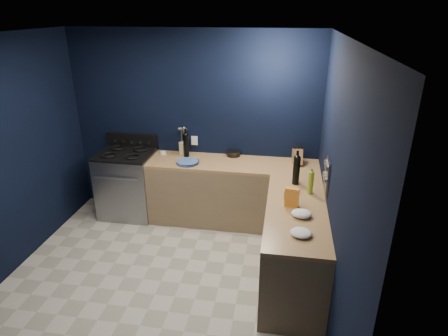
% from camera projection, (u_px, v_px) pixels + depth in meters
% --- Properties ---
extents(floor, '(3.50, 3.50, 0.02)m').
position_uv_depth(floor, '(161.00, 282.00, 4.25)').
color(floor, '#B4AF9F').
rests_on(floor, ground).
extents(ceiling, '(3.50, 3.50, 0.02)m').
position_uv_depth(ceiling, '(141.00, 36.00, 3.23)').
color(ceiling, silver).
rests_on(ceiling, ground).
extents(wall_back, '(3.50, 0.02, 2.60)m').
position_uv_depth(wall_back, '(194.00, 125.00, 5.34)').
color(wall_back, black).
rests_on(wall_back, ground).
extents(wall_right, '(0.02, 3.50, 2.60)m').
position_uv_depth(wall_right, '(336.00, 188.00, 3.47)').
color(wall_right, black).
rests_on(wall_right, ground).
extents(wall_front, '(3.50, 0.02, 2.60)m').
position_uv_depth(wall_front, '(49.00, 301.00, 2.14)').
color(wall_front, black).
rests_on(wall_front, ground).
extents(cab_back, '(2.30, 0.63, 0.86)m').
position_uv_depth(cab_back, '(233.00, 194.00, 5.29)').
color(cab_back, olive).
rests_on(cab_back, floor).
extents(top_back, '(2.30, 0.63, 0.04)m').
position_uv_depth(top_back, '(233.00, 164.00, 5.11)').
color(top_back, brown).
rests_on(top_back, cab_back).
extents(cab_right, '(0.63, 1.67, 0.86)m').
position_uv_depth(cab_right, '(293.00, 246.00, 4.12)').
color(cab_right, olive).
rests_on(cab_right, floor).
extents(top_right, '(0.63, 1.67, 0.04)m').
position_uv_depth(top_right, '(296.00, 210.00, 3.95)').
color(top_right, brown).
rests_on(top_right, cab_right).
extents(gas_range, '(0.76, 0.66, 0.92)m').
position_uv_depth(gas_range, '(128.00, 185.00, 5.49)').
color(gas_range, gray).
rests_on(gas_range, floor).
extents(oven_door, '(0.59, 0.02, 0.42)m').
position_uv_depth(oven_door, '(119.00, 195.00, 5.21)').
color(oven_door, black).
rests_on(oven_door, gas_range).
extents(cooktop, '(0.76, 0.66, 0.03)m').
position_uv_depth(cooktop, '(125.00, 154.00, 5.31)').
color(cooktop, black).
rests_on(cooktop, gas_range).
extents(backguard, '(0.76, 0.06, 0.20)m').
position_uv_depth(backguard, '(132.00, 140.00, 5.54)').
color(backguard, black).
rests_on(backguard, gas_range).
extents(spice_panel, '(0.02, 0.28, 0.38)m').
position_uv_depth(spice_panel, '(327.00, 176.00, 4.02)').
color(spice_panel, gray).
rests_on(spice_panel, wall_right).
extents(wall_outlet, '(0.09, 0.02, 0.13)m').
position_uv_depth(wall_outlet, '(194.00, 141.00, 5.40)').
color(wall_outlet, white).
rests_on(wall_outlet, wall_back).
extents(plate_stack, '(0.35, 0.35, 0.04)m').
position_uv_depth(plate_stack, '(188.00, 162.00, 5.07)').
color(plate_stack, '#3D6396').
rests_on(plate_stack, top_back).
extents(ramekin, '(0.11, 0.11, 0.03)m').
position_uv_depth(ramekin, '(163.00, 153.00, 5.42)').
color(ramekin, white).
rests_on(ramekin, top_back).
extents(utensil_crock, '(0.14, 0.14, 0.17)m').
position_uv_depth(utensil_crock, '(184.00, 148.00, 5.40)').
color(utensil_crock, beige).
rests_on(utensil_crock, top_back).
extents(wine_bottle_back, '(0.10, 0.10, 0.32)m').
position_uv_depth(wine_bottle_back, '(186.00, 145.00, 5.27)').
color(wine_bottle_back, black).
rests_on(wine_bottle_back, top_back).
extents(lemon_basket, '(0.24, 0.24, 0.07)m').
position_uv_depth(lemon_basket, '(234.00, 153.00, 5.33)').
color(lemon_basket, black).
rests_on(lemon_basket, top_back).
extents(knife_block, '(0.15, 0.26, 0.26)m').
position_uv_depth(knife_block, '(297.00, 157.00, 5.02)').
color(knife_block, brown).
rests_on(knife_block, top_back).
extents(wine_bottle_right, '(0.11, 0.11, 0.33)m').
position_uv_depth(wine_bottle_right, '(296.00, 171.00, 4.43)').
color(wine_bottle_right, black).
rests_on(wine_bottle_right, top_right).
extents(oil_bottle, '(0.08, 0.08, 0.27)m').
position_uv_depth(oil_bottle, '(311.00, 183.00, 4.21)').
color(oil_bottle, olive).
rests_on(oil_bottle, top_right).
extents(spice_jar_near, '(0.06, 0.06, 0.10)m').
position_uv_depth(spice_jar_near, '(286.00, 196.00, 4.10)').
color(spice_jar_near, olive).
rests_on(spice_jar_near, top_right).
extents(spice_jar_far, '(0.05, 0.05, 0.08)m').
position_uv_depth(spice_jar_far, '(297.00, 190.00, 4.24)').
color(spice_jar_far, olive).
rests_on(spice_jar_far, top_right).
extents(crouton_bag, '(0.15, 0.09, 0.21)m').
position_uv_depth(crouton_bag, '(292.00, 197.00, 3.95)').
color(crouton_bag, red).
rests_on(crouton_bag, top_right).
extents(towel_front, '(0.22, 0.19, 0.07)m').
position_uv_depth(towel_front, '(302.00, 214.00, 3.77)').
color(towel_front, white).
rests_on(towel_front, top_right).
extents(towel_end, '(0.24, 0.22, 0.06)m').
position_uv_depth(towel_end, '(301.00, 233.00, 3.46)').
color(towel_end, white).
rests_on(towel_end, top_right).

